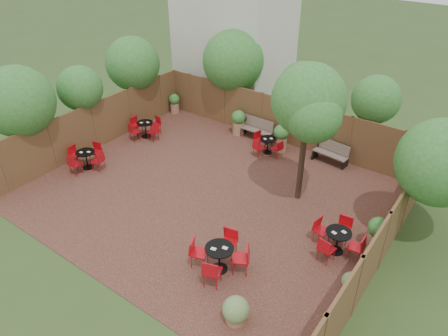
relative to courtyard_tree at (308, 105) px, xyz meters
The scene contains 13 objects.
ground 4.71m from the courtyard_tree, 146.36° to the right, with size 80.00×80.00×0.00m, color #354F23.
courtyard_paving 4.70m from the courtyard_tree, 146.36° to the right, with size 12.00×10.00×0.02m, color #321B14.
fence_back 4.89m from the courtyard_tree, 128.03° to the left, with size 12.00×0.08×2.00m, color brown.
fence_left 9.11m from the courtyard_tree, 168.71° to the right, with size 0.08×10.00×2.00m, color brown.
fence_right 4.60m from the courtyard_tree, 26.53° to the right, with size 0.08×10.00×2.00m, color brown.
neighbour_building 9.47m from the courtyard_tree, 138.36° to the left, with size 5.00×4.00×8.00m, color beige.
overhang_foliage 4.85m from the courtyard_tree, behind, with size 15.85×10.88×2.75m.
courtyard_tree is the anchor object (origin of this frame).
park_bench_left 5.50m from the courtyard_tree, 140.41° to the left, with size 1.49×0.51×0.91m.
park_bench_right 4.24m from the courtyard_tree, 91.00° to the left, with size 1.45×0.62×0.87m.
bistro_tables 4.49m from the courtyard_tree, 146.39° to the right, with size 11.28×8.03×0.92m.
planters 4.19m from the courtyard_tree, 144.34° to the left, with size 11.87×4.38×1.16m.
low_shrubs 6.44m from the courtyard_tree, 68.26° to the right, with size 2.55×3.77×0.74m.
Camera 1 is at (7.60, -9.66, 8.88)m, focal length 34.11 mm.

